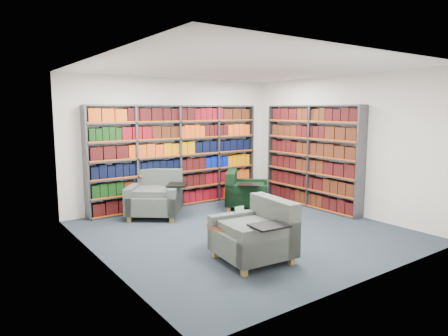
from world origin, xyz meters
TOP-DOWN VIEW (x-y plane):
  - room_shell at (0.00, 0.00)m, footprint 5.02×5.02m
  - bookshelf_back at (0.00, 2.34)m, footprint 4.00×0.28m
  - bookshelf_right at (2.34, 0.60)m, footprint 0.28×2.50m
  - chair_teal_left at (-0.78, 1.87)m, footprint 1.39×1.39m
  - chair_green_right at (1.05, 1.37)m, footprint 1.24×1.24m
  - chair_teal_front at (-0.66, -1.17)m, footprint 1.03×1.16m
  - coffee_table at (-0.70, -0.78)m, footprint 0.99×0.99m

SIDE VIEW (x-z plane):
  - chair_green_right at x=1.05m, z-range -0.08..0.72m
  - chair_teal_front at x=-0.66m, z-range -0.08..0.78m
  - chair_teal_left at x=-0.78m, z-range -0.09..0.81m
  - coffee_table at x=-0.70m, z-range 0.02..0.72m
  - bookshelf_back at x=0.00m, z-range 0.00..2.20m
  - bookshelf_right at x=2.34m, z-range 0.00..2.20m
  - room_shell at x=0.00m, z-range -0.01..2.81m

